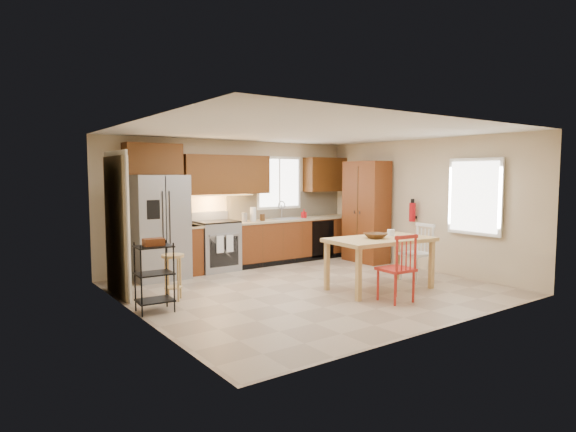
% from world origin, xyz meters
% --- Properties ---
extents(floor, '(5.50, 5.50, 0.00)m').
position_xyz_m(floor, '(0.00, 0.00, 0.00)').
color(floor, tan).
rests_on(floor, ground).
extents(ceiling, '(5.50, 5.00, 0.02)m').
position_xyz_m(ceiling, '(0.00, 0.00, 2.50)').
color(ceiling, silver).
rests_on(ceiling, ground).
extents(wall_back, '(5.50, 0.02, 2.50)m').
position_xyz_m(wall_back, '(0.00, 2.50, 1.25)').
color(wall_back, '#CCB793').
rests_on(wall_back, ground).
extents(wall_front, '(5.50, 0.02, 2.50)m').
position_xyz_m(wall_front, '(0.00, -2.50, 1.25)').
color(wall_front, '#CCB793').
rests_on(wall_front, ground).
extents(wall_left, '(0.02, 5.00, 2.50)m').
position_xyz_m(wall_left, '(-2.75, 0.00, 1.25)').
color(wall_left, '#CCB793').
rests_on(wall_left, ground).
extents(wall_right, '(0.02, 5.00, 2.50)m').
position_xyz_m(wall_right, '(2.75, 0.00, 1.25)').
color(wall_right, '#CCB793').
rests_on(wall_right, ground).
extents(refrigerator, '(0.92, 0.75, 1.82)m').
position_xyz_m(refrigerator, '(-1.70, 2.12, 0.91)').
color(refrigerator, gray).
rests_on(refrigerator, floor).
extents(range_stove, '(0.76, 0.63, 0.92)m').
position_xyz_m(range_stove, '(-0.55, 2.19, 0.46)').
color(range_stove, gray).
rests_on(range_stove, floor).
extents(base_cabinet_narrow, '(0.30, 0.60, 0.90)m').
position_xyz_m(base_cabinet_narrow, '(-1.10, 2.20, 0.45)').
color(base_cabinet_narrow, '#5F2A11').
rests_on(base_cabinet_narrow, floor).
extents(base_cabinet_run, '(2.92, 0.60, 0.90)m').
position_xyz_m(base_cabinet_run, '(1.29, 2.20, 0.45)').
color(base_cabinet_run, '#5F2A11').
rests_on(base_cabinet_run, floor).
extents(dishwasher, '(0.60, 0.02, 0.78)m').
position_xyz_m(dishwasher, '(1.85, 1.91, 0.45)').
color(dishwasher, black).
rests_on(dishwasher, floor).
extents(backsplash, '(2.92, 0.03, 0.55)m').
position_xyz_m(backsplash, '(1.29, 2.48, 1.18)').
color(backsplash, beige).
rests_on(backsplash, wall_back).
extents(upper_over_fridge, '(1.00, 0.35, 0.55)m').
position_xyz_m(upper_over_fridge, '(-1.70, 2.33, 2.10)').
color(upper_over_fridge, '#552D0E').
rests_on(upper_over_fridge, wall_back).
extents(upper_left_block, '(1.80, 0.35, 0.75)m').
position_xyz_m(upper_left_block, '(-0.25, 2.33, 1.83)').
color(upper_left_block, '#552D0E').
rests_on(upper_left_block, wall_back).
extents(upper_right_block, '(1.00, 0.35, 0.75)m').
position_xyz_m(upper_right_block, '(2.25, 2.33, 1.83)').
color(upper_right_block, '#552D0E').
rests_on(upper_right_block, wall_back).
extents(window_back, '(1.12, 0.04, 1.12)m').
position_xyz_m(window_back, '(1.10, 2.48, 1.65)').
color(window_back, white).
rests_on(window_back, wall_back).
extents(sink, '(0.62, 0.46, 0.16)m').
position_xyz_m(sink, '(1.10, 2.20, 0.86)').
color(sink, gray).
rests_on(sink, base_cabinet_run).
extents(undercab_glow, '(1.60, 0.30, 0.01)m').
position_xyz_m(undercab_glow, '(-0.55, 2.30, 1.43)').
color(undercab_glow, '#FFBF66').
rests_on(undercab_glow, wall_back).
extents(soap_bottle, '(0.09, 0.09, 0.19)m').
position_xyz_m(soap_bottle, '(1.48, 2.10, 1.00)').
color(soap_bottle, '#AA0B10').
rests_on(soap_bottle, base_cabinet_run).
extents(paper_towel, '(0.12, 0.12, 0.28)m').
position_xyz_m(paper_towel, '(0.25, 2.15, 1.04)').
color(paper_towel, silver).
rests_on(paper_towel, base_cabinet_run).
extents(canister_steel, '(0.11, 0.11, 0.18)m').
position_xyz_m(canister_steel, '(0.05, 2.15, 0.99)').
color(canister_steel, gray).
rests_on(canister_steel, base_cabinet_run).
extents(canister_wood, '(0.10, 0.10, 0.14)m').
position_xyz_m(canister_wood, '(0.45, 2.12, 0.97)').
color(canister_wood, '#462C12').
rests_on(canister_wood, base_cabinet_run).
extents(pantry, '(0.50, 0.95, 2.10)m').
position_xyz_m(pantry, '(2.43, 1.20, 1.05)').
color(pantry, '#5F2A11').
rests_on(pantry, floor).
extents(fire_extinguisher, '(0.12, 0.12, 0.36)m').
position_xyz_m(fire_extinguisher, '(2.63, 0.15, 1.10)').
color(fire_extinguisher, '#AA0B10').
rests_on(fire_extinguisher, wall_right).
extents(window_right, '(0.04, 1.02, 1.32)m').
position_xyz_m(window_right, '(2.68, -1.15, 1.45)').
color(window_right, white).
rests_on(window_right, wall_right).
extents(doorway, '(0.04, 0.95, 2.10)m').
position_xyz_m(doorway, '(-2.67, 1.30, 1.05)').
color(doorway, '#8C7A59').
rests_on(doorway, wall_left).
extents(dining_table, '(1.73, 1.06, 0.81)m').
position_xyz_m(dining_table, '(0.87, -0.69, 0.41)').
color(dining_table, tan).
rests_on(dining_table, floor).
extents(chair_red, '(0.49, 0.49, 0.98)m').
position_xyz_m(chair_red, '(0.52, -1.34, 0.49)').
color(chair_red, '#B2251B').
rests_on(chair_red, floor).
extents(chair_white, '(0.49, 0.49, 0.98)m').
position_xyz_m(chair_white, '(1.82, -0.64, 0.49)').
color(chair_white, silver).
rests_on(chair_white, floor).
extents(table_bowl, '(0.36, 0.36, 0.08)m').
position_xyz_m(table_bowl, '(0.77, -0.69, 0.82)').
color(table_bowl, '#462C12').
rests_on(table_bowl, dining_table).
extents(table_jar, '(0.14, 0.14, 0.15)m').
position_xyz_m(table_jar, '(1.24, -0.58, 0.85)').
color(table_jar, silver).
rests_on(table_jar, dining_table).
extents(bar_stool, '(0.33, 0.33, 0.67)m').
position_xyz_m(bar_stool, '(-2.07, 0.59, 0.34)').
color(bar_stool, tan).
rests_on(bar_stool, floor).
extents(utility_cart, '(0.49, 0.39, 0.94)m').
position_xyz_m(utility_cart, '(-2.50, 0.17, 0.47)').
color(utility_cart, black).
rests_on(utility_cart, floor).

